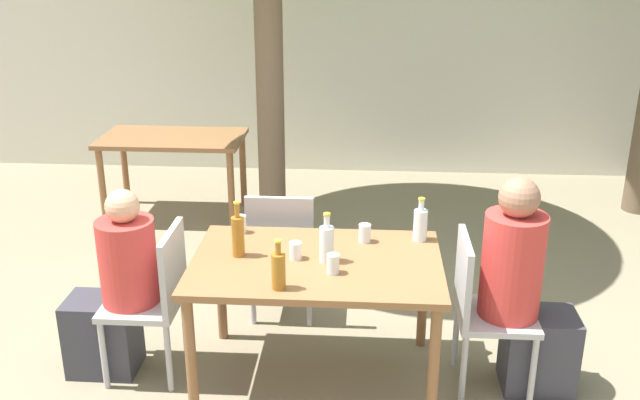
% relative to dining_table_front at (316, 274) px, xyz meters
% --- Properties ---
extents(ground_plane, '(30.00, 30.00, 0.00)m').
position_rel_dining_table_front_xyz_m(ground_plane, '(0.00, 0.00, -0.68)').
color(ground_plane, gray).
extents(cafe_building_wall, '(10.00, 0.08, 2.80)m').
position_rel_dining_table_front_xyz_m(cafe_building_wall, '(0.00, 4.02, 0.72)').
color(cafe_building_wall, white).
rests_on(cafe_building_wall, ground_plane).
extents(dining_table_front, '(1.41, 0.93, 0.77)m').
position_rel_dining_table_front_xyz_m(dining_table_front, '(0.00, 0.00, 0.00)').
color(dining_table_front, brown).
rests_on(dining_table_front, ground_plane).
extents(dining_table_back, '(1.28, 0.73, 0.77)m').
position_rel_dining_table_front_xyz_m(dining_table_back, '(-1.49, 2.51, -0.02)').
color(dining_table_back, brown).
rests_on(dining_table_back, ground_plane).
extents(patio_chair_0, '(0.44, 0.44, 0.92)m').
position_rel_dining_table_front_xyz_m(patio_chair_0, '(-0.94, 0.00, -0.16)').
color(patio_chair_0, '#B2B2B7').
rests_on(patio_chair_0, ground_plane).
extents(patio_chair_1, '(0.44, 0.44, 0.92)m').
position_rel_dining_table_front_xyz_m(patio_chair_1, '(0.94, 0.00, -0.16)').
color(patio_chair_1, '#B2B2B7').
rests_on(patio_chair_1, ground_plane).
extents(patio_chair_2, '(0.44, 0.44, 0.92)m').
position_rel_dining_table_front_xyz_m(patio_chair_2, '(-0.28, 0.70, -0.16)').
color(patio_chair_2, '#B2B2B7').
rests_on(patio_chair_2, ground_plane).
extents(person_seated_0, '(0.57, 0.33, 1.16)m').
position_rel_dining_table_front_xyz_m(person_seated_0, '(-1.18, -0.00, -0.17)').
color(person_seated_0, '#383842').
rests_on(person_seated_0, ground_plane).
extents(person_seated_1, '(0.57, 0.34, 1.28)m').
position_rel_dining_table_front_xyz_m(person_seated_1, '(1.17, -0.00, -0.11)').
color(person_seated_1, '#383842').
rests_on(person_seated_1, ground_plane).
extents(water_bottle_0, '(0.08, 0.08, 0.29)m').
position_rel_dining_table_front_xyz_m(water_bottle_0, '(0.06, -0.01, 0.20)').
color(water_bottle_0, silver).
rests_on(water_bottle_0, dining_table_front).
extents(amber_bottle_1, '(0.07, 0.07, 0.27)m').
position_rel_dining_table_front_xyz_m(amber_bottle_1, '(-0.17, -0.35, 0.19)').
color(amber_bottle_1, '#9E661E').
rests_on(amber_bottle_1, dining_table_front).
extents(amber_bottle_2, '(0.07, 0.07, 0.33)m').
position_rel_dining_table_front_xyz_m(amber_bottle_2, '(-0.45, 0.03, 0.21)').
color(amber_bottle_2, '#9E661E').
rests_on(amber_bottle_2, dining_table_front).
extents(water_bottle_3, '(0.08, 0.08, 0.27)m').
position_rel_dining_table_front_xyz_m(water_bottle_3, '(0.60, 0.33, 0.19)').
color(water_bottle_3, silver).
rests_on(water_bottle_3, dining_table_front).
extents(drinking_glass_0, '(0.07, 0.07, 0.11)m').
position_rel_dining_table_front_xyz_m(drinking_glass_0, '(0.10, -0.15, 0.14)').
color(drinking_glass_0, silver).
rests_on(drinking_glass_0, dining_table_front).
extents(drinking_glass_1, '(0.06, 0.06, 0.11)m').
position_rel_dining_table_front_xyz_m(drinking_glass_1, '(-0.49, 0.37, 0.14)').
color(drinking_glass_1, silver).
rests_on(drinking_glass_1, dining_table_front).
extents(drinking_glass_2, '(0.07, 0.07, 0.10)m').
position_rel_dining_table_front_xyz_m(drinking_glass_2, '(-0.12, 0.02, 0.13)').
color(drinking_glass_2, white).
rests_on(drinking_glass_2, dining_table_front).
extents(drinking_glass_3, '(0.07, 0.07, 0.11)m').
position_rel_dining_table_front_xyz_m(drinking_glass_3, '(0.27, 0.28, 0.14)').
color(drinking_glass_3, silver).
rests_on(drinking_glass_3, dining_table_front).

